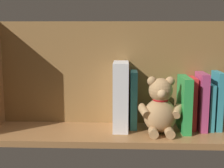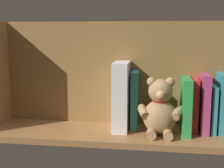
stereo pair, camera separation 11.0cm
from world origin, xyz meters
The scene contains 10 objects.
ground_plane centered at (0.00, 0.00, -1.10)cm, with size 93.85×25.27×2.20cm, color #9E6B3D.
shelf_back_panel centered at (0.00, -10.38, 19.89)cm, with size 93.85×1.50×39.78cm, color olive.
book_0 centered at (-38.80, -4.10, 10.71)cm, with size 2.21×10.27×21.42cm, color teal.
book_1 centered at (-36.02, -3.90, 8.53)cm, with size 1.78×10.66×17.05cm, color teal.
book_2 centered at (-32.91, -3.37, 10.53)cm, with size 2.88×11.72×21.06cm, color #B23F72.
book_3 centered at (-29.70, -4.25, 9.65)cm, with size 1.98×9.97×19.29cm, color red.
book_4 centered at (-26.38, -1.80, 9.92)cm, with size 3.09×14.86×19.84cm, color green.
teddy_bear centered at (-17.29, 1.88, 8.97)cm, with size 16.55×12.87×20.39cm.
book_5 centered at (-7.95, -4.35, 10.74)cm, with size 2.50×9.78×21.49cm, color teal.
dictionary_thick_white centered at (-3.16, -2.19, 12.52)cm, with size 5.52×13.89×25.04cm, color white.
Camera 1 is at (-4.37, 108.11, 35.85)cm, focal length 49.03 mm.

